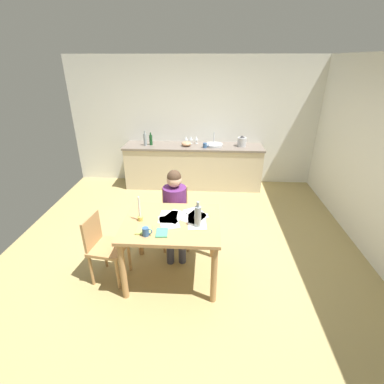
{
  "coord_description": "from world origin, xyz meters",
  "views": [
    {
      "loc": [
        0.3,
        -3.35,
        2.51
      ],
      "look_at": [
        0.1,
        0.12,
        0.85
      ],
      "focal_mm": 26.16,
      "sensor_mm": 36.0,
      "label": 1
    }
  ],
  "objects_px": {
    "mixing_bowl": "(186,144)",
    "book_magazine": "(162,233)",
    "bottle_vinegar": "(151,140)",
    "chair_at_table": "(175,214)",
    "wine_glass_near_sink": "(196,138)",
    "stovetop_kettle": "(242,142)",
    "chair_side_empty": "(104,245)",
    "bottle_oil": "(145,139)",
    "wine_glass_by_kettle": "(191,138)",
    "coffee_mug": "(146,232)",
    "wine_bottle_on_table": "(198,216)",
    "sink_unit": "(214,145)",
    "person_seated": "(175,207)",
    "candlestick": "(140,214)",
    "dining_table": "(172,231)",
    "book_cookery": "(144,229)",
    "teacup_on_counter": "(205,145)",
    "wine_glass_back_left": "(186,138)"
  },
  "relations": [
    {
      "from": "wine_bottle_on_table",
      "to": "candlestick",
      "type": "bearing_deg",
      "value": 172.96
    },
    {
      "from": "coffee_mug",
      "to": "wine_bottle_on_table",
      "type": "height_order",
      "value": "wine_bottle_on_table"
    },
    {
      "from": "mixing_bowl",
      "to": "stovetop_kettle",
      "type": "distance_m",
      "value": 1.13
    },
    {
      "from": "wine_bottle_on_table",
      "to": "teacup_on_counter",
      "type": "relative_size",
      "value": 2.71
    },
    {
      "from": "candlestick",
      "to": "wine_glass_near_sink",
      "type": "distance_m",
      "value": 3.01
    },
    {
      "from": "book_magazine",
      "to": "mixing_bowl",
      "type": "xyz_separation_m",
      "value": [
        0.04,
        3.02,
        0.14
      ]
    },
    {
      "from": "bottle_oil",
      "to": "wine_bottle_on_table",
      "type": "bearing_deg",
      "value": -67.25
    },
    {
      "from": "dining_table",
      "to": "mixing_bowl",
      "type": "xyz_separation_m",
      "value": [
        -0.04,
        2.78,
        0.27
      ]
    },
    {
      "from": "mixing_bowl",
      "to": "book_magazine",
      "type": "bearing_deg",
      "value": -90.68
    },
    {
      "from": "coffee_mug",
      "to": "book_magazine",
      "type": "bearing_deg",
      "value": 17.77
    },
    {
      "from": "stovetop_kettle",
      "to": "teacup_on_counter",
      "type": "bearing_deg",
      "value": -168.58
    },
    {
      "from": "candlestick",
      "to": "sink_unit",
      "type": "xyz_separation_m",
      "value": [
        0.89,
        2.81,
        0.04
      ]
    },
    {
      "from": "candlestick",
      "to": "wine_glass_by_kettle",
      "type": "height_order",
      "value": "candlestick"
    },
    {
      "from": "chair_side_empty",
      "to": "mixing_bowl",
      "type": "distance_m",
      "value": 3.0
    },
    {
      "from": "wine_bottle_on_table",
      "to": "stovetop_kettle",
      "type": "distance_m",
      "value": 3.0
    },
    {
      "from": "dining_table",
      "to": "candlestick",
      "type": "distance_m",
      "value": 0.42
    },
    {
      "from": "wine_glass_near_sink",
      "to": "dining_table",
      "type": "bearing_deg",
      "value": -93.08
    },
    {
      "from": "wine_glass_near_sink",
      "to": "wine_glass_by_kettle",
      "type": "relative_size",
      "value": 1.0
    },
    {
      "from": "candlestick",
      "to": "bottle_oil",
      "type": "bearing_deg",
      "value": 100.55
    },
    {
      "from": "wine_glass_back_left",
      "to": "stovetop_kettle",
      "type": "bearing_deg",
      "value": -7.46
    },
    {
      "from": "book_magazine",
      "to": "bottle_oil",
      "type": "bearing_deg",
      "value": 100.19
    },
    {
      "from": "stovetop_kettle",
      "to": "wine_glass_near_sink",
      "type": "height_order",
      "value": "stovetop_kettle"
    },
    {
      "from": "bottle_vinegar",
      "to": "mixing_bowl",
      "type": "xyz_separation_m",
      "value": [
        0.73,
        -0.03,
        -0.06
      ]
    },
    {
      "from": "chair_side_empty",
      "to": "bottle_oil",
      "type": "bearing_deg",
      "value": 91.12
    },
    {
      "from": "bottle_vinegar",
      "to": "chair_at_table",
      "type": "bearing_deg",
      "value": -70.89
    },
    {
      "from": "sink_unit",
      "to": "book_magazine",
      "type": "bearing_deg",
      "value": -101.03
    },
    {
      "from": "chair_at_table",
      "to": "candlestick",
      "type": "bearing_deg",
      "value": -115.15
    },
    {
      "from": "dining_table",
      "to": "bottle_vinegar",
      "type": "relative_size",
      "value": 4.4
    },
    {
      "from": "sink_unit",
      "to": "person_seated",
      "type": "bearing_deg",
      "value": -103.63
    },
    {
      "from": "wine_glass_near_sink",
      "to": "stovetop_kettle",
      "type": "bearing_deg",
      "value": -9.18
    },
    {
      "from": "stovetop_kettle",
      "to": "coffee_mug",
      "type": "bearing_deg",
      "value": -112.99
    },
    {
      "from": "dining_table",
      "to": "person_seated",
      "type": "distance_m",
      "value": 0.56
    },
    {
      "from": "bottle_vinegar",
      "to": "wine_glass_by_kettle",
      "type": "height_order",
      "value": "bottle_vinegar"
    },
    {
      "from": "wine_bottle_on_table",
      "to": "bottle_vinegar",
      "type": "xyz_separation_m",
      "value": [
        -1.08,
        2.89,
        0.08
      ]
    },
    {
      "from": "chair_at_table",
      "to": "mixing_bowl",
      "type": "bearing_deg",
      "value": 89.9
    },
    {
      "from": "person_seated",
      "to": "sink_unit",
      "type": "distance_m",
      "value": 2.35
    },
    {
      "from": "coffee_mug",
      "to": "stovetop_kettle",
      "type": "xyz_separation_m",
      "value": [
        1.32,
        3.12,
        0.15
      ]
    },
    {
      "from": "wine_glass_by_kettle",
      "to": "book_magazine",
      "type": "bearing_deg",
      "value": -92.09
    },
    {
      "from": "candlestick",
      "to": "book_magazine",
      "type": "distance_m",
      "value": 0.4
    },
    {
      "from": "chair_at_table",
      "to": "book_cookery",
      "type": "xyz_separation_m",
      "value": [
        -0.24,
        -0.9,
        0.32
      ]
    },
    {
      "from": "bottle_oil",
      "to": "dining_table",
      "type": "bearing_deg",
      "value": -72.33
    },
    {
      "from": "book_magazine",
      "to": "chair_side_empty",
      "type": "bearing_deg",
      "value": 162.4
    },
    {
      "from": "dining_table",
      "to": "sink_unit",
      "type": "relative_size",
      "value": 3.14
    },
    {
      "from": "chair_at_table",
      "to": "book_magazine",
      "type": "height_order",
      "value": "chair_at_table"
    },
    {
      "from": "sink_unit",
      "to": "wine_glass_back_left",
      "type": "xyz_separation_m",
      "value": [
        -0.58,
        0.15,
        0.09
      ]
    },
    {
      "from": "mixing_bowl",
      "to": "stovetop_kettle",
      "type": "bearing_deg",
      "value": 2.09
    },
    {
      "from": "book_magazine",
      "to": "sink_unit",
      "type": "height_order",
      "value": "sink_unit"
    },
    {
      "from": "person_seated",
      "to": "wine_glass_by_kettle",
      "type": "xyz_separation_m",
      "value": [
        0.07,
        2.41,
        0.33
      ]
    },
    {
      "from": "coffee_mug",
      "to": "wine_glass_near_sink",
      "type": "distance_m",
      "value": 3.29
    },
    {
      "from": "chair_at_table",
      "to": "wine_glass_near_sink",
      "type": "relative_size",
      "value": 5.63
    }
  ]
}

